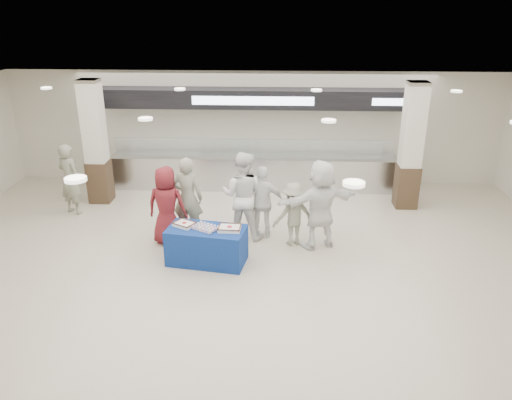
{
  "coord_description": "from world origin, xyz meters",
  "views": [
    {
      "loc": [
        0.7,
        -8.01,
        4.96
      ],
      "look_at": [
        0.25,
        1.6,
        1.13
      ],
      "focal_mm": 35.0,
      "sensor_mm": 36.0,
      "label": 1
    }
  ],
  "objects_px": {
    "sheet_cake_left": "(184,224)",
    "soldier_bg": "(70,179)",
    "cupcake_tray": "(206,228)",
    "chef_short": "(263,202)",
    "soldier_b": "(293,214)",
    "soldier_a": "(188,198)",
    "civilian_white": "(320,204)",
    "civilian_maroon": "(167,206)",
    "chef_tall": "(243,195)",
    "display_table": "(207,245)",
    "sheet_cake_right": "(230,228)"
  },
  "relations": [
    {
      "from": "sheet_cake_left",
      "to": "soldier_a",
      "type": "bearing_deg",
      "value": 96.15
    },
    {
      "from": "sheet_cake_right",
      "to": "civilian_maroon",
      "type": "distance_m",
      "value": 1.71
    },
    {
      "from": "civilian_white",
      "to": "civilian_maroon",
      "type": "bearing_deg",
      "value": -23.48
    },
    {
      "from": "sheet_cake_left",
      "to": "civilian_maroon",
      "type": "xyz_separation_m",
      "value": [
        -0.52,
        0.75,
        0.08
      ]
    },
    {
      "from": "chef_short",
      "to": "sheet_cake_right",
      "type": "bearing_deg",
      "value": 66.26
    },
    {
      "from": "soldier_a",
      "to": "civilian_white",
      "type": "xyz_separation_m",
      "value": [
        2.89,
        -0.35,
        0.04
      ]
    },
    {
      "from": "civilian_maroon",
      "to": "soldier_a",
      "type": "bearing_deg",
      "value": -135.75
    },
    {
      "from": "civilian_maroon",
      "to": "soldier_b",
      "type": "height_order",
      "value": "civilian_maroon"
    },
    {
      "from": "soldier_a",
      "to": "civilian_white",
      "type": "distance_m",
      "value": 2.91
    },
    {
      "from": "display_table",
      "to": "chef_tall",
      "type": "xyz_separation_m",
      "value": [
        0.65,
        1.25,
        0.62
      ]
    },
    {
      "from": "civilian_white",
      "to": "soldier_bg",
      "type": "distance_m",
      "value": 6.23
    },
    {
      "from": "civilian_maroon",
      "to": "chef_short",
      "type": "bearing_deg",
      "value": -163.04
    },
    {
      "from": "chef_tall",
      "to": "display_table",
      "type": "bearing_deg",
      "value": 75.43
    },
    {
      "from": "display_table",
      "to": "soldier_a",
      "type": "distance_m",
      "value": 1.42
    },
    {
      "from": "sheet_cake_left",
      "to": "soldier_bg",
      "type": "bearing_deg",
      "value": 144.86
    },
    {
      "from": "sheet_cake_left",
      "to": "cupcake_tray",
      "type": "relative_size",
      "value": 0.94
    },
    {
      "from": "display_table",
      "to": "soldier_b",
      "type": "distance_m",
      "value": 2.01
    },
    {
      "from": "cupcake_tray",
      "to": "chef_tall",
      "type": "relative_size",
      "value": 0.27
    },
    {
      "from": "soldier_a",
      "to": "sheet_cake_right",
      "type": "bearing_deg",
      "value": 136.87
    },
    {
      "from": "chef_tall",
      "to": "soldier_bg",
      "type": "relative_size",
      "value": 1.11
    },
    {
      "from": "display_table",
      "to": "civilian_maroon",
      "type": "xyz_separation_m",
      "value": [
        -0.97,
        0.86,
        0.5
      ]
    },
    {
      "from": "soldier_a",
      "to": "soldier_b",
      "type": "relative_size",
      "value": 1.32
    },
    {
      "from": "cupcake_tray",
      "to": "soldier_bg",
      "type": "relative_size",
      "value": 0.3
    },
    {
      "from": "civilian_white",
      "to": "chef_tall",
      "type": "bearing_deg",
      "value": -37.08
    },
    {
      "from": "chef_short",
      "to": "soldier_bg",
      "type": "xyz_separation_m",
      "value": [
        -4.8,
        1.15,
        0.07
      ]
    },
    {
      "from": "civilian_maroon",
      "to": "civilian_white",
      "type": "height_order",
      "value": "civilian_white"
    },
    {
      "from": "cupcake_tray",
      "to": "chef_short",
      "type": "xyz_separation_m",
      "value": [
        1.1,
        1.28,
        0.04
      ]
    },
    {
      "from": "chef_short",
      "to": "soldier_b",
      "type": "distance_m",
      "value": 0.77
    },
    {
      "from": "sheet_cake_right",
      "to": "chef_tall",
      "type": "xyz_separation_m",
      "value": [
        0.18,
        1.29,
        0.19
      ]
    },
    {
      "from": "display_table",
      "to": "soldier_bg",
      "type": "relative_size",
      "value": 0.87
    },
    {
      "from": "sheet_cake_left",
      "to": "soldier_bg",
      "type": "xyz_separation_m",
      "value": [
        -3.25,
        2.29,
        0.1
      ]
    },
    {
      "from": "display_table",
      "to": "civilian_white",
      "type": "bearing_deg",
      "value": 28.94
    },
    {
      "from": "display_table",
      "to": "sheet_cake_right",
      "type": "relative_size",
      "value": 3.43
    },
    {
      "from": "chef_tall",
      "to": "soldier_b",
      "type": "distance_m",
      "value": 1.2
    },
    {
      "from": "sheet_cake_right",
      "to": "soldier_b",
      "type": "xyz_separation_m",
      "value": [
        1.29,
        0.95,
        -0.09
      ]
    },
    {
      "from": "sheet_cake_left",
      "to": "civilian_maroon",
      "type": "relative_size",
      "value": 0.29
    },
    {
      "from": "display_table",
      "to": "soldier_bg",
      "type": "distance_m",
      "value": 4.45
    },
    {
      "from": "soldier_b",
      "to": "soldier_a",
      "type": "bearing_deg",
      "value": -28.51
    },
    {
      "from": "display_table",
      "to": "cupcake_tray",
      "type": "bearing_deg",
      "value": -91.48
    },
    {
      "from": "display_table",
      "to": "soldier_a",
      "type": "height_order",
      "value": "soldier_a"
    },
    {
      "from": "display_table",
      "to": "chef_short",
      "type": "distance_m",
      "value": 1.72
    },
    {
      "from": "chef_short",
      "to": "civilian_white",
      "type": "height_order",
      "value": "civilian_white"
    },
    {
      "from": "cupcake_tray",
      "to": "soldier_a",
      "type": "height_order",
      "value": "soldier_a"
    },
    {
      "from": "display_table",
      "to": "civilian_maroon",
      "type": "height_order",
      "value": "civilian_maroon"
    },
    {
      "from": "display_table",
      "to": "sheet_cake_left",
      "type": "bearing_deg",
      "value": 175.73
    },
    {
      "from": "chef_tall",
      "to": "cupcake_tray",
      "type": "bearing_deg",
      "value": 75.73
    },
    {
      "from": "sheet_cake_left",
      "to": "soldier_bg",
      "type": "height_order",
      "value": "soldier_bg"
    },
    {
      "from": "display_table",
      "to": "chef_short",
      "type": "bearing_deg",
      "value": 58.33
    },
    {
      "from": "sheet_cake_left",
      "to": "chef_short",
      "type": "distance_m",
      "value": 1.92
    },
    {
      "from": "civilian_maroon",
      "to": "soldier_b",
      "type": "xyz_separation_m",
      "value": [
        2.73,
        0.04,
        -0.16
      ]
    }
  ]
}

